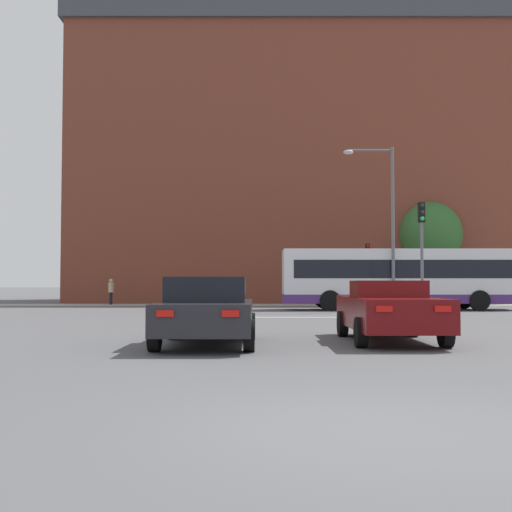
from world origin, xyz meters
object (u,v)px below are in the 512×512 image
street_lamp_junction (382,211)px  pedestrian_walking_east (108,290)px  traffic_light_far_right (365,264)px  car_roadster_right (386,310)px  pedestrian_waiting (315,287)px  bus_crossing_lead (396,278)px  pedestrian_walking_west (172,289)px  traffic_light_near_right (419,240)px  car_saloon_left (205,310)px

street_lamp_junction → pedestrian_walking_east: size_ratio=4.90×
traffic_light_far_right → pedestrian_walking_east: (-15.83, 1.06, -1.59)m
car_roadster_right → street_lamp_junction: size_ratio=0.58×
traffic_light_far_right → pedestrian_waiting: traffic_light_far_right is taller
traffic_light_far_right → pedestrian_waiting: bearing=173.4°
bus_crossing_lead → street_lamp_junction: bearing=-33.9°
bus_crossing_lead → pedestrian_walking_west: 13.89m
traffic_light_far_right → pedestrian_walking_east: size_ratio=2.31×
bus_crossing_lead → street_lamp_junction: 3.68m
car_roadster_right → bus_crossing_lead: (4.16, 17.57, 0.91)m
pedestrian_walking_east → street_lamp_junction: bearing=65.9°
bus_crossing_lead → car_roadster_right: bearing=-13.3°
pedestrian_waiting → traffic_light_near_right: bearing=138.9°
car_roadster_right → pedestrian_walking_west: pedestrian_walking_west is taller
pedestrian_waiting → pedestrian_walking_east: (-12.81, 0.70, -0.13)m
street_lamp_junction → pedestrian_walking_east: (-15.26, 9.10, -3.89)m
street_lamp_junction → pedestrian_waiting: bearing=106.3°
car_roadster_right → street_lamp_junction: 16.89m
car_roadster_right → traffic_light_near_right: bearing=71.7°
street_lamp_junction → car_saloon_left: bearing=-113.3°
traffic_light_near_right → pedestrian_waiting: size_ratio=2.51×
bus_crossing_lead → pedestrian_walking_east: size_ratio=7.22×
traffic_light_near_right → pedestrian_waiting: (-2.87, 13.71, -1.97)m
car_saloon_left → street_lamp_junction: 18.85m
car_saloon_left → car_roadster_right: size_ratio=0.98×
bus_crossing_lead → pedestrian_waiting: size_ratio=6.45×
bus_crossing_lead → traffic_light_far_right: (-0.42, 6.56, 0.91)m
car_roadster_right → bus_crossing_lead: bearing=76.7°
traffic_light_near_right → street_lamp_junction: 5.62m
bus_crossing_lead → pedestrian_waiting: 7.74m
traffic_light_near_right → pedestrian_walking_east: 21.40m
street_lamp_junction → pedestrian_walking_west: size_ratio=4.77×
bus_crossing_lead → pedestrian_walking_east: 17.96m
traffic_light_near_right → pedestrian_walking_west: size_ratio=2.74×
car_saloon_left → traffic_light_near_right: traffic_light_near_right is taller
pedestrian_walking_east → traffic_light_far_right: bearing=92.9°
pedestrian_walking_east → car_saloon_left: bearing=23.7°
car_roadster_right → traffic_light_far_right: (3.73, 24.12, 1.82)m
car_saloon_left → pedestrian_walking_west: (-3.87, 25.09, 0.22)m
pedestrian_walking_east → pedestrian_walking_west: size_ratio=0.97×
traffic_light_near_right → pedestrian_walking_west: 17.89m
pedestrian_waiting → bus_crossing_lead: bearing=153.6°
car_saloon_left → bus_crossing_lead: bearing=65.9°
car_roadster_right → pedestrian_walking_west: bearing=108.2°
pedestrian_waiting → pedestrian_walking_west: (-8.70, -0.22, -0.11)m
car_saloon_left → pedestrian_walking_east: (-7.98, 26.01, 0.19)m
bus_crossing_lead → pedestrian_walking_west: (-12.15, 6.69, -0.65)m
street_lamp_junction → pedestrian_walking_west: (-11.15, 8.18, -3.86)m
car_roadster_right → pedestrian_walking_east: (-12.10, 25.18, 0.23)m
pedestrian_walking_west → car_saloon_left: bearing=-11.1°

